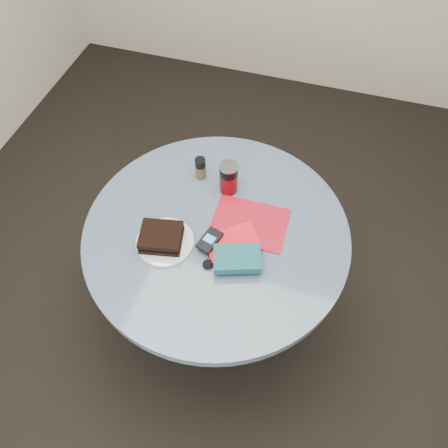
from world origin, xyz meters
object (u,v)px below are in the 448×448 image
(novel, at_px, (237,258))
(red_book, at_px, (232,243))
(mp3_player, at_px, (210,240))
(table, at_px, (217,253))
(plate, at_px, (165,242))
(headphones, at_px, (215,266))
(soda_can, at_px, (229,178))
(sandwich, at_px, (161,237))
(magazine, at_px, (249,223))
(pepper_grinder, at_px, (201,168))

(novel, bearing_deg, red_book, 100.08)
(mp3_player, bearing_deg, table, 87.08)
(plate, xyz_separation_m, headphones, (0.21, -0.04, 0.00))
(soda_can, bearing_deg, mp3_player, -88.11)
(novel, distance_m, headphones, 0.08)
(soda_can, distance_m, novel, 0.35)
(sandwich, relative_size, headphones, 1.76)
(novel, xyz_separation_m, headphones, (-0.07, -0.04, -0.03))
(magazine, xyz_separation_m, headphones, (-0.07, -0.22, 0.01))
(red_book, height_order, novel, novel)
(table, relative_size, pepper_grinder, 10.11)
(sandwich, xyz_separation_m, mp3_player, (0.17, 0.05, -0.01))
(table, relative_size, novel, 6.05)
(table, xyz_separation_m, novel, (0.11, -0.12, 0.20))
(table, height_order, novel, novel)
(headphones, bearing_deg, soda_can, 99.14)
(soda_can, relative_size, mp3_player, 1.21)
(magazine, height_order, headphones, headphones)
(sandwich, xyz_separation_m, magazine, (0.28, 0.18, -0.04))
(magazine, distance_m, novel, 0.19)
(plate, relative_size, mp3_player, 1.88)
(plate, bearing_deg, table, 34.02)
(soda_can, distance_m, mp3_player, 0.28)
(mp3_player, relative_size, headphones, 1.17)
(table, xyz_separation_m, soda_can, (-0.01, 0.20, 0.23))
(table, relative_size, mp3_player, 8.90)
(pepper_grinder, bearing_deg, mp3_player, -66.01)
(plate, height_order, magazine, plate)
(table, height_order, magazine, magazine)
(headphones, bearing_deg, magazine, 73.14)
(plate, bearing_deg, magazine, 32.44)
(plate, xyz_separation_m, red_book, (0.24, 0.06, 0.01))
(mp3_player, xyz_separation_m, headphones, (0.05, -0.08, -0.02))
(pepper_grinder, xyz_separation_m, novel, (0.25, -0.35, -0.01))
(pepper_grinder, xyz_separation_m, red_book, (0.21, -0.28, -0.04))
(pepper_grinder, height_order, magazine, pepper_grinder)
(sandwich, distance_m, red_book, 0.26)
(soda_can, bearing_deg, magazine, -48.34)
(sandwich, bearing_deg, soda_can, 63.38)
(plate, bearing_deg, pepper_grinder, 86.13)
(table, distance_m, soda_can, 0.31)
(plate, xyz_separation_m, novel, (0.28, -0.01, 0.03))
(sandwich, xyz_separation_m, pepper_grinder, (0.03, 0.35, 0.01))
(red_book, xyz_separation_m, novel, (0.04, -0.07, 0.02))
(pepper_grinder, height_order, mp3_player, pepper_grinder)
(sandwich, bearing_deg, table, 33.70)
(table, height_order, soda_can, soda_can)
(table, distance_m, magazine, 0.21)
(mp3_player, bearing_deg, soda_can, 91.89)
(soda_can, height_order, mp3_player, soda_can)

